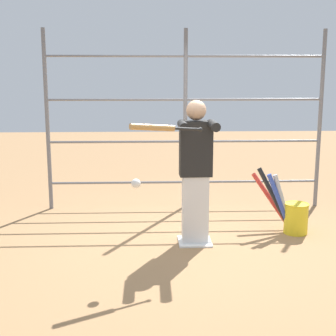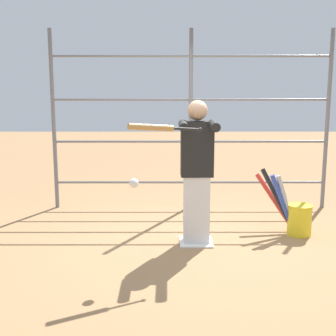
# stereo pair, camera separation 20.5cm
# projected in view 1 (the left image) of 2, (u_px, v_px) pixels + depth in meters

# --- Properties ---
(ground_plane) EXTENTS (24.00, 24.00, 0.00)m
(ground_plane) POSITION_uv_depth(u_px,v_px,m) (195.00, 242.00, 5.72)
(ground_plane) COLOR #9E754C
(home_plate) EXTENTS (0.40, 0.40, 0.02)m
(home_plate) POSITION_uv_depth(u_px,v_px,m) (195.00, 241.00, 5.72)
(home_plate) COLOR white
(home_plate) RESTS_ON ground
(fence_backstop) EXTENTS (4.18, 0.06, 2.69)m
(fence_backstop) POSITION_uv_depth(u_px,v_px,m) (185.00, 121.00, 7.04)
(fence_backstop) COLOR slate
(fence_backstop) RESTS_ON ground
(batter) EXTENTS (0.44, 0.58, 1.73)m
(batter) POSITION_uv_depth(u_px,v_px,m) (196.00, 168.00, 5.53)
(batter) COLOR silver
(batter) RESTS_ON ground
(baseball_bat_swinging) EXTENTS (0.78, 0.42, 0.13)m
(baseball_bat_swinging) POSITION_uv_depth(u_px,v_px,m) (159.00, 128.00, 4.75)
(baseball_bat_swinging) COLOR black
(softball_in_flight) EXTENTS (0.10, 0.10, 0.10)m
(softball_in_flight) POSITION_uv_depth(u_px,v_px,m) (136.00, 183.00, 4.66)
(softball_in_flight) COLOR white
(bat_bucket) EXTENTS (0.67, 0.62, 0.84)m
(bat_bucket) POSITION_uv_depth(u_px,v_px,m) (291.00, 214.00, 6.04)
(bat_bucket) COLOR yellow
(bat_bucket) RESTS_ON ground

